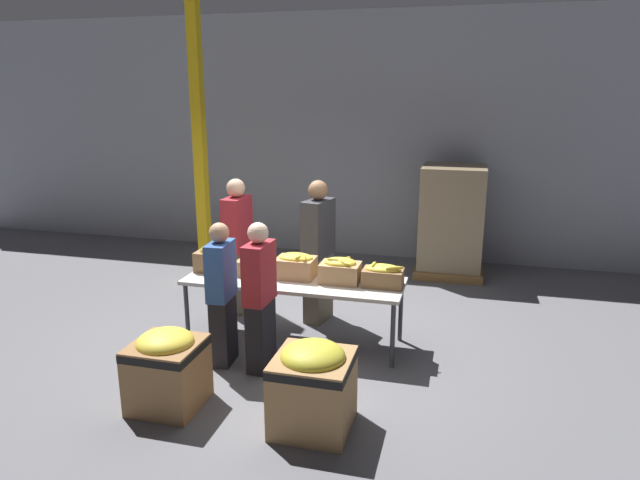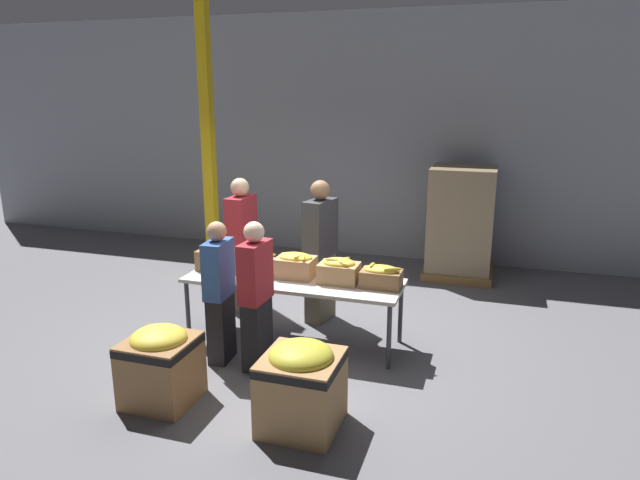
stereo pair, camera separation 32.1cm
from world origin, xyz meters
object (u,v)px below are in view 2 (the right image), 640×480
(support_pillar, at_px, (208,146))
(banana_box_4, at_px, (381,276))
(banana_box_1, at_px, (257,265))
(donation_bin_1, at_px, (301,383))
(volunteer_2, at_px, (242,246))
(donation_bin_0, at_px, (161,363))
(sorting_table, at_px, (293,283))
(volunteer_0, at_px, (320,252))
(banana_box_2, at_px, (295,265))
(pallet_stack_0, at_px, (461,223))
(banana_box_0, at_px, (216,257))
(volunteer_1, at_px, (220,293))
(banana_box_3, at_px, (339,270))
(volunteer_3, at_px, (256,297))

(support_pillar, bearing_deg, banana_box_4, -30.03)
(banana_box_1, bearing_deg, donation_bin_1, -55.81)
(volunteer_2, xyz_separation_m, donation_bin_0, (0.27, -2.32, -0.47))
(support_pillar, bearing_deg, banana_box_1, -48.81)
(sorting_table, bearing_deg, donation_bin_1, -67.60)
(banana_box_1, relative_size, volunteer_0, 0.24)
(banana_box_2, xyz_separation_m, pallet_stack_0, (1.59, 2.94, -0.06))
(banana_box_4, relative_size, volunteer_2, 0.26)
(donation_bin_1, bearing_deg, banana_box_1, 124.19)
(banana_box_2, bearing_deg, pallet_stack_0, 61.57)
(banana_box_0, xyz_separation_m, support_pillar, (-0.93, 1.64, 1.10))
(banana_box_4, distance_m, volunteer_0, 1.10)
(banana_box_2, bearing_deg, donation_bin_0, -112.99)
(volunteer_0, height_order, support_pillar, support_pillar)
(support_pillar, xyz_separation_m, pallet_stack_0, (3.49, 1.31, -1.17))
(volunteer_0, distance_m, donation_bin_0, 2.45)
(volunteer_1, relative_size, donation_bin_0, 2.07)
(volunteer_0, relative_size, volunteer_2, 1.02)
(banana_box_4, bearing_deg, banana_box_3, 179.85)
(sorting_table, relative_size, banana_box_3, 5.68)
(donation_bin_0, distance_m, donation_bin_1, 1.35)
(banana_box_2, distance_m, volunteer_2, 1.18)
(volunteer_2, xyz_separation_m, pallet_stack_0, (2.56, 2.27, -0.03))
(sorting_table, height_order, volunteer_0, volunteer_0)
(volunteer_0, bearing_deg, sorting_table, 4.75)
(banana_box_3, xyz_separation_m, pallet_stack_0, (1.08, 2.97, -0.06))
(volunteer_0, bearing_deg, banana_box_1, -27.93)
(donation_bin_1, bearing_deg, volunteer_1, 143.02)
(banana_box_4, xyz_separation_m, support_pillar, (-2.89, 1.67, 1.13))
(volunteer_2, bearing_deg, donation_bin_0, 8.67)
(volunteer_3, xyz_separation_m, pallet_stack_0, (1.73, 3.72, 0.06))
(banana_box_0, bearing_deg, volunteer_3, -42.54)
(sorting_table, height_order, banana_box_2, banana_box_2)
(volunteer_0, bearing_deg, volunteer_3, 3.27)
(sorting_table, height_order, support_pillar, support_pillar)
(banana_box_3, distance_m, volunteer_2, 1.64)
(banana_box_3, bearing_deg, volunteer_0, 122.82)
(banana_box_1, bearing_deg, volunteer_1, -98.78)
(banana_box_1, distance_m, banana_box_3, 0.97)
(banana_box_3, relative_size, banana_box_4, 0.95)
(banana_box_4, distance_m, volunteer_3, 1.35)
(banana_box_4, xyz_separation_m, volunteer_0, (-0.89, 0.65, 0.00))
(banana_box_4, bearing_deg, support_pillar, 149.97)
(volunteer_2, bearing_deg, banana_box_2, 57.63)
(volunteer_2, bearing_deg, donation_bin_1, 37.04)
(banana_box_4, bearing_deg, sorting_table, -178.01)
(volunteer_1, height_order, volunteer_3, volunteer_3)
(volunteer_0, bearing_deg, banana_box_4, 66.42)
(banana_box_3, xyz_separation_m, volunteer_1, (-1.08, -0.70, -0.14))
(sorting_table, distance_m, banana_box_3, 0.55)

